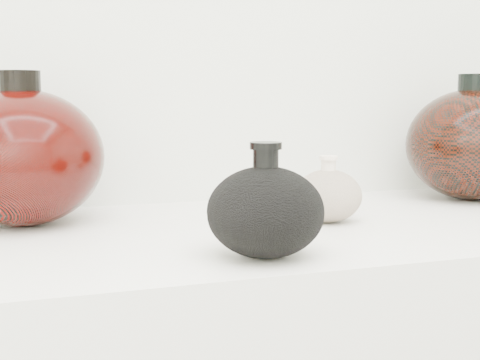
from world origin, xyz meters
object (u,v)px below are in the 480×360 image
object	(u,v)px
cream_gourd_vase	(328,195)
left_round_pot	(23,157)
black_gourd_vase	(265,211)
right_round_pot	(472,144)

from	to	relation	value
cream_gourd_vase	left_round_pot	bearing A→B (deg)	163.94
cream_gourd_vase	black_gourd_vase	bearing A→B (deg)	-134.28
black_gourd_vase	right_round_pot	bearing A→B (deg)	28.68
left_round_pot	right_round_pot	xyz separation A→B (m)	(0.76, -0.02, 0.00)
left_round_pot	cream_gourd_vase	bearing A→B (deg)	-16.06
black_gourd_vase	right_round_pot	distance (m)	0.57
right_round_pot	cream_gourd_vase	bearing A→B (deg)	-162.69
black_gourd_vase	cream_gourd_vase	size ratio (longest dim) A/B	1.39
black_gourd_vase	cream_gourd_vase	bearing A→B (deg)	45.72
left_round_pot	black_gourd_vase	bearing A→B (deg)	-48.45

